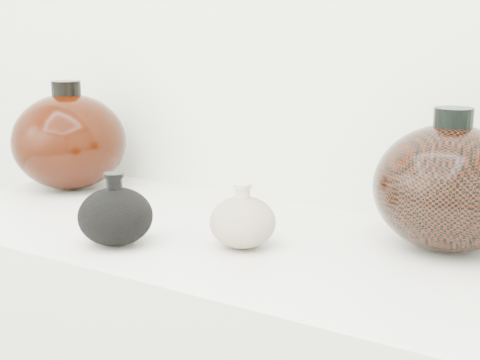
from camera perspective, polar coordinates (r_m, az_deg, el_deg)
The scene contains 4 objects.
black_gourd_vase at distance 1.11m, azimuth -10.58°, elevation -3.01°, with size 0.15×0.15×0.12m.
cream_gourd_vase at distance 1.08m, azimuth 0.23°, elevation -3.56°, with size 0.14×0.14×0.11m.
left_round_pot at distance 1.50m, azimuth -14.37°, elevation 3.24°, with size 0.32×0.32×0.24m.
right_round_pot at distance 1.11m, azimuth 17.36°, elevation -0.57°, with size 0.28×0.28×0.23m.
Camera 1 is at (0.60, 0.03, 1.25)m, focal length 50.00 mm.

